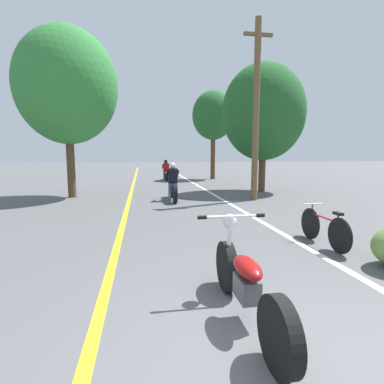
{
  "coord_description": "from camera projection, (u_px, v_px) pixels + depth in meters",
  "views": [
    {
      "loc": [
        -1.19,
        -2.07,
        1.8
      ],
      "look_at": [
        -0.04,
        4.81,
        0.9
      ],
      "focal_mm": 28.0,
      "sensor_mm": 36.0,
      "label": 1
    }
  ],
  "objects": [
    {
      "name": "ground_plane",
      "position": [
        294.0,
        375.0,
        2.45
      ],
      "size": [
        120.0,
        120.0,
        0.0
      ],
      "primitive_type": "plane",
      "color": "#515154"
    },
    {
      "name": "lane_stripe_center",
      "position": [
        132.0,
        190.0,
        14.7
      ],
      "size": [
        0.14,
        48.0,
        0.01
      ],
      "primitive_type": "cube",
      "color": "yellow",
      "rests_on": "ground"
    },
    {
      "name": "lane_stripe_edge",
      "position": [
        204.0,
        189.0,
        15.3
      ],
      "size": [
        0.14,
        48.0,
        0.01
      ],
      "primitive_type": "cube",
      "color": "white",
      "rests_on": "ground"
    },
    {
      "name": "utility_pole",
      "position": [
        256.0,
        109.0,
        11.23
      ],
      "size": [
        1.1,
        0.24,
        6.71
      ],
      "color": "brown",
      "rests_on": "ground"
    },
    {
      "name": "roadside_tree_right_near",
      "position": [
        264.0,
        112.0,
        13.84
      ],
      "size": [
        3.86,
        3.48,
        5.92
      ],
      "color": "#513A23",
      "rests_on": "ground"
    },
    {
      "name": "roadside_tree_right_far",
      "position": [
        213.0,
        116.0,
        20.74
      ],
      "size": [
        2.92,
        2.63,
        6.1
      ],
      "color": "#513A23",
      "rests_on": "ground"
    },
    {
      "name": "roadside_tree_left",
      "position": [
        67.0,
        86.0,
        11.85
      ],
      "size": [
        3.96,
        3.57,
        6.73
      ],
      "color": "#513A23",
      "rests_on": "ground"
    },
    {
      "name": "motorcycle_foreground",
      "position": [
        245.0,
        283.0,
        3.21
      ],
      "size": [
        0.85,
        2.19,
        1.06
      ],
      "color": "black",
      "rests_on": "ground"
    },
    {
      "name": "motorcycle_rider_lead",
      "position": [
        173.0,
        186.0,
        11.54
      ],
      "size": [
        0.5,
        2.15,
        1.45
      ],
      "color": "black",
      "rests_on": "ground"
    },
    {
      "name": "motorcycle_rider_far",
      "position": [
        166.0,
        173.0,
        20.14
      ],
      "size": [
        0.5,
        2.01,
        1.39
      ],
      "color": "black",
      "rests_on": "ground"
    },
    {
      "name": "bicycle_parked",
      "position": [
        324.0,
        228.0,
        5.85
      ],
      "size": [
        0.44,
        1.62,
        0.77
      ],
      "color": "black",
      "rests_on": "ground"
    }
  ]
}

